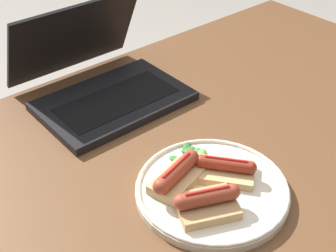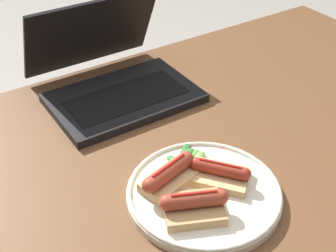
# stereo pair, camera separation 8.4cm
# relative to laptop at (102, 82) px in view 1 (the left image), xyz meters

# --- Properties ---
(desk) EXTENTS (1.44, 0.83, 0.75)m
(desk) POSITION_rel_laptop_xyz_m (0.01, -0.28, -0.12)
(desk) COLOR brown
(desk) RESTS_ON ground_plane
(laptop) EXTENTS (0.31, 0.29, 0.19)m
(laptop) POSITION_rel_laptop_xyz_m (0.00, 0.00, 0.00)
(laptop) COLOR black
(laptop) RESTS_ON desk
(plate) EXTENTS (0.26, 0.26, 0.02)m
(plate) POSITION_rel_laptop_xyz_m (-0.03, -0.37, -0.03)
(plate) COLOR silver
(plate) RESTS_ON desk
(sausage_toast_left) EXTENTS (0.11, 0.08, 0.05)m
(sausage_toast_left) POSITION_rel_laptop_xyz_m (-0.07, -0.33, -0.00)
(sausage_toast_left) COLOR tan
(sausage_toast_left) RESTS_ON plate
(sausage_toast_middle) EXTENTS (0.11, 0.10, 0.04)m
(sausage_toast_middle) POSITION_rel_laptop_xyz_m (-0.07, -0.40, -0.01)
(sausage_toast_middle) COLOR tan
(sausage_toast_middle) RESTS_ON plate
(sausage_toast_right) EXTENTS (0.11, 0.12, 0.04)m
(sausage_toast_right) POSITION_rel_laptop_xyz_m (0.01, -0.36, -0.01)
(sausage_toast_right) COLOR tan
(sausage_toast_right) RESTS_ON plate
(salad_pile) EXTENTS (0.07, 0.07, 0.01)m
(salad_pile) POSITION_rel_laptop_xyz_m (0.00, -0.28, -0.02)
(salad_pile) COLOR #4C8E3D
(salad_pile) RESTS_ON plate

